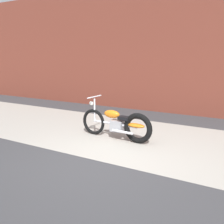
% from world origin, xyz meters
% --- Properties ---
extents(ground_plane, '(80.00, 80.00, 0.00)m').
position_xyz_m(ground_plane, '(0.00, 0.00, 0.00)').
color(ground_plane, '#38383A').
extents(sidewalk_slab, '(36.00, 3.50, 0.01)m').
position_xyz_m(sidewalk_slab, '(0.00, 1.75, 0.00)').
color(sidewalk_slab, '#9E998E').
rests_on(sidewalk_slab, ground).
extents(brick_building_wall, '(36.00, 0.50, 4.61)m').
position_xyz_m(brick_building_wall, '(0.00, 5.20, 2.30)').
color(brick_building_wall, brown).
rests_on(brick_building_wall, ground).
extents(motorcycle_orange, '(2.01, 0.58, 1.03)m').
position_xyz_m(motorcycle_orange, '(-0.33, 1.39, 0.40)').
color(motorcycle_orange, black).
rests_on(motorcycle_orange, ground).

